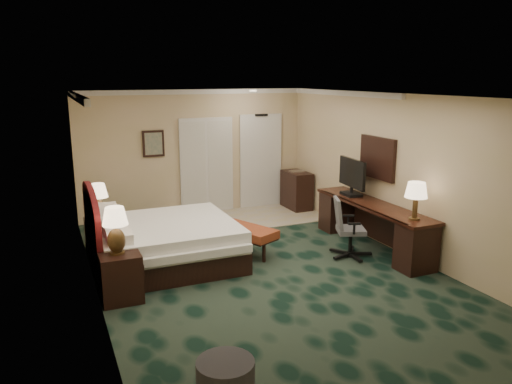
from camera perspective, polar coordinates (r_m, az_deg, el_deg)
name	(u,v)px	position (r m, az deg, el deg)	size (l,w,h in m)	color
floor	(266,272)	(7.88, 1.09, -9.08)	(5.00, 7.50, 0.00)	black
ceiling	(266,96)	(7.30, 1.19, 10.93)	(5.00, 7.50, 0.00)	silver
wall_back	(195,153)	(10.94, -7.01, 4.48)	(5.00, 0.00, 2.70)	beige
wall_front	(453,278)	(4.49, 21.57, -9.17)	(5.00, 0.00, 2.70)	beige
wall_left	(92,204)	(6.86, -18.25, -1.29)	(0.00, 7.50, 2.70)	beige
wall_right	(400,175)	(8.79, 16.17, 1.93)	(0.00, 7.50, 2.70)	beige
crown_molding	(266,99)	(7.30, 1.19, 10.54)	(5.00, 7.50, 0.10)	silver
tile_patch	(248,218)	(10.74, -0.90, -2.94)	(3.20, 1.70, 0.01)	#BAAC89
headboard	(93,230)	(8.00, -18.17, -4.10)	(0.12, 2.00, 1.40)	#4B0911
entry_door	(261,162)	(11.49, 0.53, 3.48)	(1.02, 0.06, 2.18)	silver
closet_doors	(207,166)	(11.03, -5.66, 3.00)	(1.20, 0.06, 2.10)	beige
wall_art	(153,144)	(10.66, -11.65, 5.44)	(0.45, 0.06, 0.55)	#4E675D
wall_mirror	(377,158)	(9.19, 13.70, 3.82)	(0.05, 0.95, 0.75)	white
bed	(167,243)	(8.22, -10.15, -5.79)	(2.16, 2.00, 0.68)	white
nightstand_near	(120,276)	(7.11, -15.27, -9.21)	(0.53, 0.61, 0.67)	black
nightstand_far	(99,234)	(9.18, -17.52, -4.63)	(0.44, 0.50, 0.55)	black
lamp_near	(116,231)	(6.87, -15.74, -4.26)	(0.34, 0.34, 0.64)	black
lamp_far	(99,202)	(9.02, -17.55, -1.06)	(0.34, 0.34, 0.63)	black
bed_bench	(239,239)	(8.65, -1.93, -5.34)	(0.49, 1.42, 0.48)	maroon
ottoman	(226,381)	(5.00, -3.50, -20.71)	(0.55, 0.55, 0.40)	#333333
desk	(372,226)	(9.03, 13.09, -3.79)	(0.60, 2.81, 0.81)	black
tv	(352,177)	(9.38, 10.92, 1.67)	(0.07, 0.88, 0.69)	black
desk_lamp	(416,201)	(8.03, 17.77, -0.96)	(0.34, 0.34, 0.60)	black
desk_chair	(351,228)	(8.50, 10.81, -4.01)	(0.59, 0.55, 1.02)	#545454
minibar	(297,190)	(11.44, 4.67, 0.21)	(0.45, 0.81, 0.85)	black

